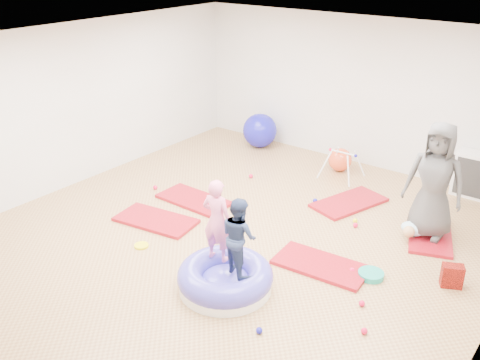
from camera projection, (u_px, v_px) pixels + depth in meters
The scene contains 19 objects.
room at pixel (226, 153), 7.17m from camera, with size 7.01×8.01×2.81m.
gym_mat_front_left at pixel (156, 220), 8.32m from camera, with size 1.26×0.63×0.05m, color maroon.
gym_mat_mid_left at pixel (194, 200), 8.99m from camera, with size 1.24×0.62×0.05m, color maroon.
gym_mat_center_back at pixel (349, 203), 8.88m from camera, with size 1.26×0.63×0.05m, color maroon.
gym_mat_right at pixel (321, 265), 7.17m from camera, with size 1.25×0.62×0.05m, color maroon.
gym_mat_rear_right at pixel (430, 235), 7.92m from camera, with size 1.20×0.60×0.05m, color maroon.
inflatable_cushion at pixel (225, 279), 6.68m from camera, with size 1.21×1.21×0.38m.
child_pink at pixel (217, 217), 6.59m from camera, with size 0.40×0.26×1.10m, color pink.
child_navy at pixel (239, 233), 6.33m from camera, with size 0.48×0.38×0.99m, color navy.
adult_caregiver at pixel (435, 181), 7.54m from camera, with size 0.84×0.55×1.72m, color #434243.
infant at pixel (412, 229), 7.80m from camera, with size 0.35×0.36×0.21m.
ball_pit_balls at pixel (301, 239), 7.77m from camera, with size 4.66×3.47×0.08m.
exercise_ball_blue at pixel (260, 130), 11.23m from camera, with size 0.72×0.72×0.72m, color #1715AF.
exercise_ball_orange at pixel (340, 160), 10.10m from camera, with size 0.44×0.44×0.44m, color #ED4D28.
infant_play_gym at pixel (342, 161), 9.72m from camera, with size 0.68×0.65×0.52m.
cube_shelf at pixel (478, 176), 9.01m from camera, with size 0.77×0.38×0.77m.
balance_disc at pixel (371, 275), 6.95m from camera, with size 0.33×0.33×0.07m, color #169481.
backpack at pixel (452, 276), 6.73m from camera, with size 0.26×0.16×0.30m, color #B71409.
yellow_toy at pixel (141, 246), 7.65m from camera, with size 0.21×0.21×0.03m, color yellow.
Camera 1 is at (4.20, -5.20, 4.01)m, focal length 40.00 mm.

